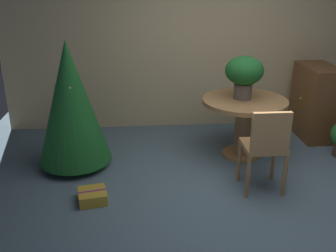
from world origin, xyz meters
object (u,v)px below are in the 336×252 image
(round_dining_table, at_px, (244,115))
(wooden_chair_near, at_px, (266,145))
(wooden_cabinet, at_px, (316,102))
(holiday_tree, at_px, (71,103))
(flower_vase, at_px, (244,73))
(gift_box_gold, at_px, (93,196))

(round_dining_table, relative_size, wooden_chair_near, 1.12)
(round_dining_table, relative_size, wooden_cabinet, 1.02)
(wooden_chair_near, relative_size, holiday_tree, 0.61)
(flower_vase, xyz_separation_m, holiday_tree, (-2.05, -0.15, -0.28))
(holiday_tree, bearing_deg, flower_vase, 4.08)
(holiday_tree, distance_m, gift_box_gold, 1.15)
(holiday_tree, bearing_deg, round_dining_table, 3.19)
(round_dining_table, height_order, wooden_cabinet, wooden_cabinet)
(round_dining_table, relative_size, gift_box_gold, 3.15)
(flower_vase, relative_size, wooden_cabinet, 0.51)
(holiday_tree, height_order, gift_box_gold, holiday_tree)
(holiday_tree, bearing_deg, wooden_cabinet, 12.01)
(flower_vase, distance_m, wooden_cabinet, 1.45)
(wooden_chair_near, bearing_deg, holiday_tree, 159.80)
(wooden_chair_near, height_order, holiday_tree, holiday_tree)
(wooden_cabinet, bearing_deg, holiday_tree, -167.99)
(gift_box_gold, distance_m, wooden_cabinet, 3.38)
(flower_vase, bearing_deg, holiday_tree, -175.92)
(wooden_chair_near, xyz_separation_m, holiday_tree, (-2.08, 0.76, 0.26))
(flower_vase, distance_m, holiday_tree, 2.08)
(gift_box_gold, bearing_deg, round_dining_table, 27.80)
(gift_box_gold, bearing_deg, wooden_cabinet, 27.07)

